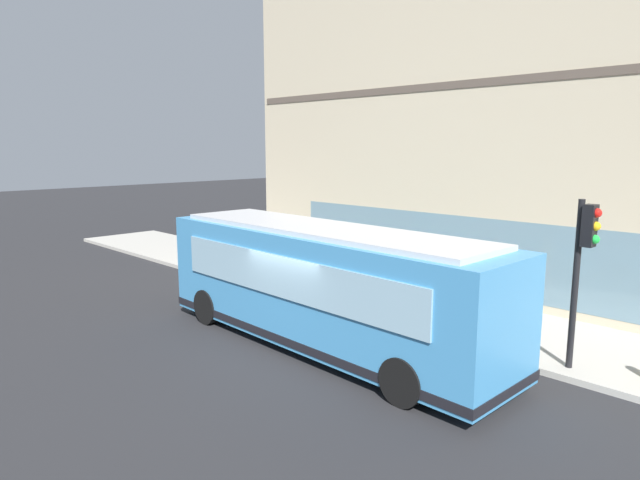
# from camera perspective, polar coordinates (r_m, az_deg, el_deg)

# --- Properties ---
(ground) EXTENTS (120.00, 120.00, 0.00)m
(ground) POSITION_cam_1_polar(r_m,az_deg,el_deg) (13.95, -1.36, -11.36)
(ground) COLOR #262628
(sidewalk_curb) EXTENTS (4.09, 40.00, 0.15)m
(sidewalk_curb) POSITION_cam_1_polar(r_m,az_deg,el_deg) (17.30, 9.89, -7.04)
(sidewalk_curb) COLOR #B2ADA3
(sidewalk_curb) RESTS_ON ground
(building_corner) EXTENTS (7.06, 19.16, 12.62)m
(building_corner) POSITION_cam_1_polar(r_m,az_deg,el_deg) (21.42, 19.14, 12.61)
(building_corner) COLOR beige
(building_corner) RESTS_ON ground
(city_bus_nearside) EXTENTS (2.82, 10.10, 3.07)m
(city_bus_nearside) POSITION_cam_1_polar(r_m,az_deg,el_deg) (13.75, 0.37, -4.87)
(city_bus_nearside) COLOR #3F8CC6
(city_bus_nearside) RESTS_ON ground
(traffic_light_near_corner) EXTENTS (0.32, 0.49, 3.76)m
(traffic_light_near_corner) POSITION_cam_1_polar(r_m,az_deg,el_deg) (13.01, 25.75, -1.18)
(traffic_light_near_corner) COLOR black
(traffic_light_near_corner) RESTS_ON sidewalk_curb
(pedestrian_by_light_pole) EXTENTS (0.32, 0.32, 1.83)m
(pedestrian_by_light_pole) POSITION_cam_1_polar(r_m,az_deg,el_deg) (16.99, 12.98, -3.48)
(pedestrian_by_light_pole) COLOR black
(pedestrian_by_light_pole) RESTS_ON sidewalk_curb
(pedestrian_walking_along_curb) EXTENTS (0.32, 0.32, 1.62)m
(pedestrian_walking_along_curb) POSITION_cam_1_polar(r_m,az_deg,el_deg) (17.62, 6.30, -3.28)
(pedestrian_walking_along_curb) COLOR #3F8C4C
(pedestrian_walking_along_curb) RESTS_ON sidewalk_curb
(pedestrian_near_hydrant) EXTENTS (0.32, 0.32, 1.74)m
(pedestrian_near_hydrant) POSITION_cam_1_polar(r_m,az_deg,el_deg) (15.01, 12.52, -5.43)
(pedestrian_near_hydrant) COLOR #B23338
(pedestrian_near_hydrant) RESTS_ON sidewalk_curb
(newspaper_vending_box) EXTENTS (0.44, 0.42, 0.90)m
(newspaper_vending_box) POSITION_cam_1_polar(r_m,az_deg,el_deg) (19.63, -1.40, -3.29)
(newspaper_vending_box) COLOR #197233
(newspaper_vending_box) RESTS_ON sidewalk_curb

